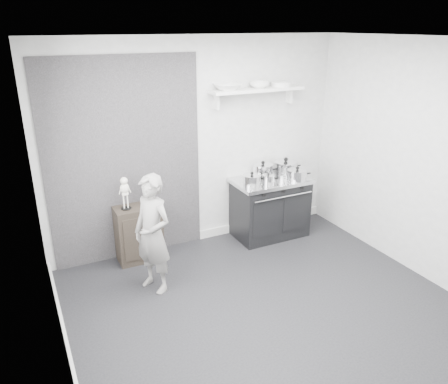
{
  "coord_description": "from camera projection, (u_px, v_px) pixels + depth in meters",
  "views": [
    {
      "loc": [
        -2.12,
        -3.27,
        2.81
      ],
      "look_at": [
        -0.03,
        0.95,
        1.0
      ],
      "focal_mm": 35.0,
      "sensor_mm": 36.0,
      "label": 1
    }
  ],
  "objects": [
    {
      "name": "skeleton_full",
      "position": [
        125.0,
        191.0,
        5.2
      ],
      "size": [
        0.13,
        0.08,
        0.47
      ],
      "primitive_type": null,
      "color": "white",
      "rests_on": "side_cabinet"
    },
    {
      "name": "pot_front_left",
      "position": [
        252.0,
        180.0,
        5.71
      ],
      "size": [
        0.33,
        0.24,
        0.18
      ],
      "color": "silver",
      "rests_on": "stove"
    },
    {
      "name": "stove",
      "position": [
        270.0,
        207.0,
        6.09
      ],
      "size": [
        1.04,
        0.65,
        0.84
      ],
      "color": "black",
      "rests_on": "ground"
    },
    {
      "name": "room_shell",
      "position": [
        256.0,
        157.0,
        4.12
      ],
      "size": [
        4.02,
        3.62,
        2.71
      ],
      "color": "#B0B0AD",
      "rests_on": "ground"
    },
    {
      "name": "wall_shelf",
      "position": [
        257.0,
        90.0,
        5.63
      ],
      "size": [
        1.3,
        0.26,
        0.24
      ],
      "color": "white",
      "rests_on": "room_shell"
    },
    {
      "name": "pot_front_center",
      "position": [
        268.0,
        179.0,
        5.76
      ],
      "size": [
        0.25,
        0.16,
        0.15
      ],
      "color": "silver",
      "rests_on": "stove"
    },
    {
      "name": "bowl_large",
      "position": [
        227.0,
        87.0,
        5.42
      ],
      "size": [
        0.33,
        0.33,
        0.08
      ],
      "primitive_type": "imported",
      "color": "white",
      "rests_on": "wall_shelf"
    },
    {
      "name": "pot_front_right",
      "position": [
        297.0,
        175.0,
        5.88
      ],
      "size": [
        0.35,
        0.27,
        0.19
      ],
      "color": "silver",
      "rests_on": "stove"
    },
    {
      "name": "pot_back_right",
      "position": [
        286.0,
        167.0,
        6.15
      ],
      "size": [
        0.42,
        0.34,
        0.23
      ],
      "color": "silver",
      "rests_on": "stove"
    },
    {
      "name": "pot_back_left",
      "position": [
        263.0,
        170.0,
        6.0
      ],
      "size": [
        0.37,
        0.28,
        0.23
      ],
      "color": "silver",
      "rests_on": "stove"
    },
    {
      "name": "side_cabinet",
      "position": [
        139.0,
        233.0,
        5.46
      ],
      "size": [
        0.55,
        0.32,
        0.72
      ],
      "primitive_type": "cube",
      "color": "black",
      "rests_on": "ground"
    },
    {
      "name": "plate_stack",
      "position": [
        281.0,
        84.0,
        5.75
      ],
      "size": [
        0.26,
        0.26,
        0.06
      ],
      "primitive_type": "cylinder",
      "color": "white",
      "rests_on": "wall_shelf"
    },
    {
      "name": "bowl_small",
      "position": [
        260.0,
        85.0,
        5.61
      ],
      "size": [
        0.25,
        0.25,
        0.08
      ],
      "primitive_type": "imported",
      "color": "white",
      "rests_on": "wall_shelf"
    },
    {
      "name": "skeleton_torso",
      "position": [
        148.0,
        189.0,
        5.32
      ],
      "size": [
        0.12,
        0.08,
        0.42
      ],
      "primitive_type": null,
      "color": "white",
      "rests_on": "side_cabinet"
    },
    {
      "name": "child",
      "position": [
        153.0,
        234.0,
        4.74
      ],
      "size": [
        0.51,
        0.59,
        1.36
      ],
      "primitive_type": "imported",
      "rotation": [
        0.0,
        0.0,
        -1.1
      ],
      "color": "gray",
      "rests_on": "ground"
    },
    {
      "name": "ground",
      "position": [
        267.0,
        308.0,
        4.62
      ],
      "size": [
        4.0,
        4.0,
        0.0
      ],
      "primitive_type": "plane",
      "color": "black",
      "rests_on": "ground"
    }
  ]
}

